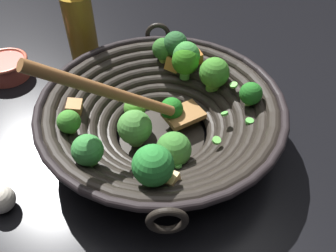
{
  "coord_description": "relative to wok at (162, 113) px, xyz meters",
  "views": [
    {
      "loc": [
        0.43,
        -0.1,
        0.47
      ],
      "look_at": [
        0.0,
        0.01,
        0.03
      ],
      "focal_mm": 36.86,
      "sensor_mm": 36.0,
      "label": 1
    }
  ],
  "objects": [
    {
      "name": "ground_plane",
      "position": [
        0.0,
        -0.0,
        -0.06
      ],
      "size": [
        4.0,
        4.0,
        0.0
      ],
      "primitive_type": "plane",
      "color": "black"
    },
    {
      "name": "wok",
      "position": [
        0.0,
        0.0,
        0.0
      ],
      "size": [
        0.45,
        0.42,
        0.24
      ],
      "color": "black",
      "rests_on": "ground"
    },
    {
      "name": "cooking_oil_bottle",
      "position": [
        -0.28,
        -0.11,
        0.03
      ],
      "size": [
        0.06,
        0.06,
        0.22
      ],
      "color": "#AD7F23",
      "rests_on": "ground"
    },
    {
      "name": "prep_bowl",
      "position": [
        -0.27,
        -0.28,
        -0.04
      ],
      "size": [
        0.1,
        0.1,
        0.04
      ],
      "color": "#D15647",
      "rests_on": "ground"
    },
    {
      "name": "garlic_bulb",
      "position": [
        0.08,
        -0.27,
        -0.04
      ],
      "size": [
        0.04,
        0.04,
        0.04
      ],
      "primitive_type": "sphere",
      "color": "silver",
      "rests_on": "ground"
    }
  ]
}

